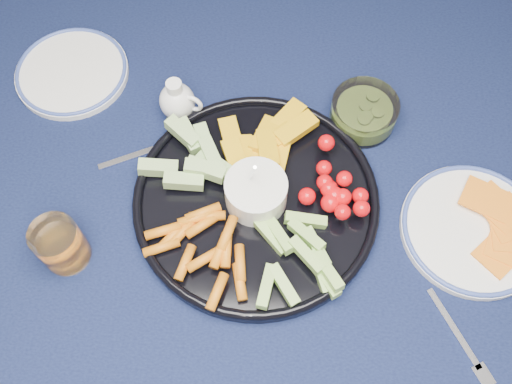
# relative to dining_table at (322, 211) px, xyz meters

# --- Properties ---
(dining_table) EXTENTS (1.67, 1.07, 0.75)m
(dining_table) POSITION_rel_dining_table_xyz_m (0.00, 0.00, 0.00)
(dining_table) COLOR #4D2A19
(dining_table) RESTS_ON ground
(crudite_platter) EXTENTS (0.40, 0.40, 0.13)m
(crudite_platter) POSITION_rel_dining_table_xyz_m (-0.12, -0.04, 0.11)
(crudite_platter) COLOR black
(crudite_platter) RESTS_ON dining_table
(creamer_pitcher) EXTENTS (0.08, 0.06, 0.09)m
(creamer_pitcher) POSITION_rel_dining_table_xyz_m (-0.27, 0.13, 0.13)
(creamer_pitcher) COLOR white
(creamer_pitcher) RESTS_ON dining_table
(pickle_bowl) EXTENTS (0.12, 0.12, 0.05)m
(pickle_bowl) POSITION_rel_dining_table_xyz_m (0.05, 0.14, 0.11)
(pickle_bowl) COLOR white
(pickle_bowl) RESTS_ON dining_table
(cheese_plate) EXTENTS (0.23, 0.23, 0.03)m
(cheese_plate) POSITION_rel_dining_table_xyz_m (0.23, -0.06, 0.10)
(cheese_plate) COLOR white
(cheese_plate) RESTS_ON dining_table
(juice_tumbler) EXTENTS (0.07, 0.07, 0.09)m
(juice_tumbler) POSITION_rel_dining_table_xyz_m (-0.40, -0.15, 0.13)
(juice_tumbler) COLOR white
(juice_tumbler) RESTS_ON dining_table
(fork_left) EXTENTS (0.17, 0.10, 0.00)m
(fork_left) POSITION_rel_dining_table_xyz_m (-0.30, 0.05, 0.09)
(fork_left) COLOR silver
(fork_left) RESTS_ON dining_table
(fork_right) EXTENTS (0.09, 0.14, 0.00)m
(fork_right) POSITION_rel_dining_table_xyz_m (0.21, -0.24, 0.09)
(fork_right) COLOR silver
(fork_right) RESTS_ON dining_table
(side_plate_extra) EXTENTS (0.21, 0.21, 0.02)m
(side_plate_extra) POSITION_rel_dining_table_xyz_m (-0.48, 0.20, 0.10)
(side_plate_extra) COLOR white
(side_plate_extra) RESTS_ON dining_table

